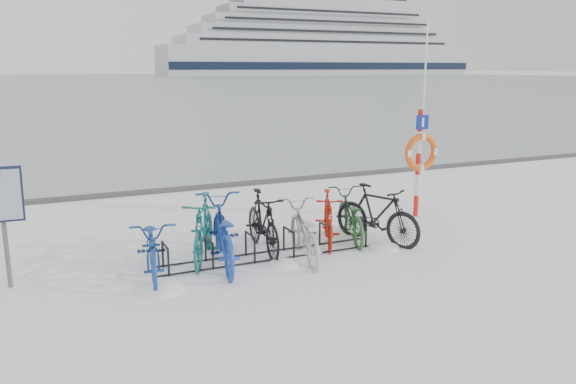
# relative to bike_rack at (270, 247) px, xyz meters

# --- Properties ---
(ground) EXTENTS (900.00, 900.00, 0.00)m
(ground) POSITION_rel_bike_rack_xyz_m (0.00, 0.00, -0.18)
(ground) COLOR white
(ground) RESTS_ON ground
(ice_sheet) EXTENTS (400.00, 298.00, 0.02)m
(ice_sheet) POSITION_rel_bike_rack_xyz_m (0.00, 155.00, -0.17)
(ice_sheet) COLOR #9FACB3
(ice_sheet) RESTS_ON ground
(quay_edge) EXTENTS (400.00, 0.25, 0.10)m
(quay_edge) POSITION_rel_bike_rack_xyz_m (0.00, 5.90, -0.13)
(quay_edge) COLOR #3F3F42
(quay_edge) RESTS_ON ground
(bike_rack) EXTENTS (4.00, 0.48, 0.46)m
(bike_rack) POSITION_rel_bike_rack_xyz_m (0.00, 0.00, 0.00)
(bike_rack) COLOR black
(bike_rack) RESTS_ON ground
(info_board) EXTENTS (0.61, 0.25, 1.82)m
(info_board) POSITION_rel_bike_rack_xyz_m (-4.06, 0.26, 1.13)
(info_board) COLOR #595B5E
(info_board) RESTS_ON ground
(lifebuoy_station) EXTENTS (0.82, 0.23, 4.25)m
(lifebuoy_station) POSITION_rel_bike_rack_xyz_m (3.97, 1.16, 1.25)
(lifebuoy_station) COLOR red
(lifebuoy_station) RESTS_ON ground
(cruise_ferry) EXTENTS (139.93, 26.39, 45.98)m
(cruise_ferry) POSITION_rel_bike_rack_xyz_m (111.16, 217.22, 12.34)
(cruise_ferry) COLOR silver
(cruise_ferry) RESTS_ON ground
(bike_0) EXTENTS (0.93, 1.99, 1.00)m
(bike_0) POSITION_rel_bike_rack_xyz_m (-2.00, -0.07, 0.32)
(bike_0) COLOR navy
(bike_0) RESTS_ON ground
(bike_1) EXTENTS (1.27, 1.95, 1.14)m
(bike_1) POSITION_rel_bike_rack_xyz_m (-1.08, 0.32, 0.39)
(bike_1) COLOR #135F5C
(bike_1) RESTS_ON ground
(bike_2) EXTENTS (1.14, 2.29, 1.15)m
(bike_2) POSITION_rel_bike_rack_xyz_m (-0.85, -0.02, 0.39)
(bike_2) COLOR #1A3C9D
(bike_2) RESTS_ON ground
(bike_3) EXTENTS (0.67, 1.88, 1.11)m
(bike_3) POSITION_rel_bike_rack_xyz_m (0.02, 0.37, 0.37)
(bike_3) COLOR black
(bike_3) RESTS_ON ground
(bike_4) EXTENTS (1.02, 1.98, 0.99)m
(bike_4) POSITION_rel_bike_rack_xyz_m (0.51, -0.27, 0.31)
(bike_4) COLOR #A3A6AA
(bike_4) RESTS_ON ground
(bike_5) EXTENTS (1.11, 1.72, 1.00)m
(bike_5) POSITION_rel_bike_rack_xyz_m (1.28, 0.28, 0.32)
(bike_5) COLOR #A51708
(bike_5) RESTS_ON ground
(bike_6) EXTENTS (1.14, 1.96, 0.97)m
(bike_6) POSITION_rel_bike_rack_xyz_m (1.80, 0.37, 0.30)
(bike_6) COLOR #245428
(bike_6) RESTS_ON ground
(bike_7) EXTENTS (1.22, 1.92, 1.12)m
(bike_7) POSITION_rel_bike_rack_xyz_m (2.17, 0.00, 0.38)
(bike_7) COLOR black
(bike_7) RESTS_ON ground
(snow_drifts) EXTENTS (5.89, 2.02, 0.22)m
(snow_drifts) POSITION_rel_bike_rack_xyz_m (0.12, -0.26, -0.18)
(snow_drifts) COLOR white
(snow_drifts) RESTS_ON ground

